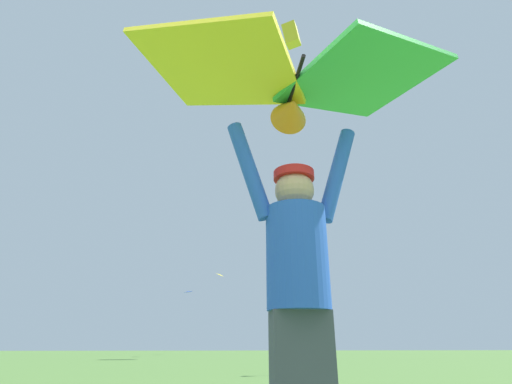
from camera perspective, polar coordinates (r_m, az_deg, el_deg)
kite_flyer_person at (r=2.09m, az=6.38°, el=-14.06°), size 0.81×0.34×1.92m
held_stunt_kite at (r=2.53m, az=5.57°, el=16.15°), size 2.06×1.08×0.43m
distant_kite_purple_far_center at (r=33.93m, az=11.93°, el=13.65°), size 1.02×1.18×1.53m
distant_kite_yellow_low_right at (r=22.89m, az=5.32°, el=22.38°), size 1.23×1.15×1.42m
distant_kite_blue_low_left at (r=28.20m, az=-10.16°, el=-14.49°), size 0.63×0.64×0.18m
distant_kite_yellow_high_right at (r=34.80m, az=-5.44°, el=-12.23°), size 0.64×0.69×0.38m
marker_flag at (r=10.47m, az=7.13°, el=-15.13°), size 0.30×0.24×2.18m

